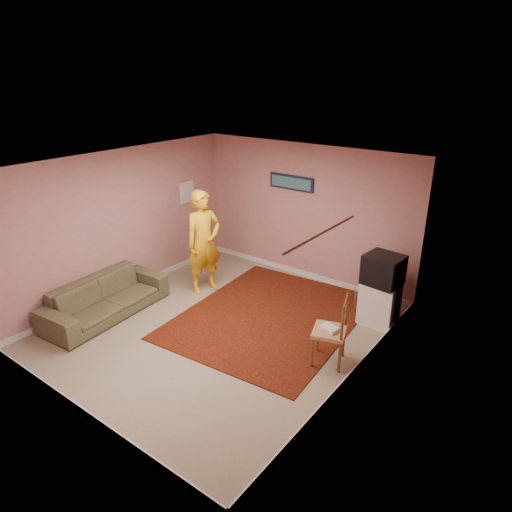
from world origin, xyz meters
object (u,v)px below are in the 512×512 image
Objects in this scene: tv_cabinet at (379,303)px; chair_a at (369,282)px; person at (204,242)px; crt_tv at (383,270)px; sofa at (106,298)px; chair_b at (330,323)px.

chair_a is (-0.31, 0.27, 0.19)m from tv_cabinet.
chair_a is 0.25× the size of person.
crt_tv is 4.53m from sofa.
chair_a is at bearing 143.98° from crt_tv.
person reaches higher than chair_b.
sofa is 1.13× the size of person.
crt_tv reaches higher than chair_a.
person is at bearing -159.88° from crt_tv.
chair_a is at bearing 138.80° from tv_cabinet.
tv_cabinet is at bearing 0.00° from crt_tv.
chair_b is at bearing -89.53° from crt_tv.
chair_a reaches higher than tv_cabinet.
person is at bearing -121.57° from chair_b.
crt_tv is 1.05× the size of chair_b.
tv_cabinet is 1.48m from chair_b.
tv_cabinet is at bearing 155.77° from chair_b.
chair_a is 2.97m from person.
crt_tv is 0.57m from chair_a.
person reaches higher than chair_a.
person is (-3.05, -0.79, 0.01)m from crt_tv.
chair_b is at bearing -95.39° from tv_cabinet.
sofa is at bearing 174.69° from person.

